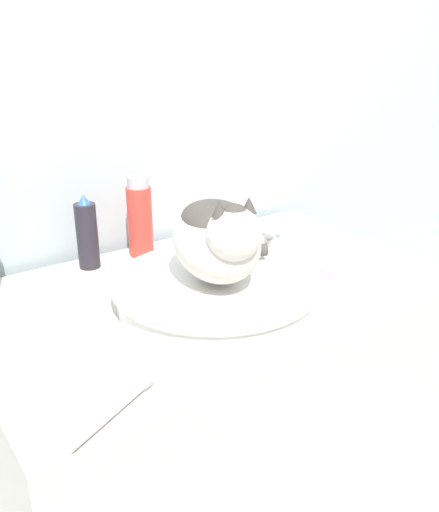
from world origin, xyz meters
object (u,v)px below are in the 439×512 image
(shampoo_bottle_tall, at_px, (140,218))
(cat, at_px, (218,236))
(hairspray_can_black, at_px, (87,234))
(cream_tube, at_px, (111,406))
(faucet, at_px, (271,236))
(soap_bar, at_px, (337,273))

(shampoo_bottle_tall, bearing_deg, cat, -89.97)
(hairspray_can_black, height_order, cream_tube, hairspray_can_black)
(faucet, height_order, shampoo_bottle_tall, shampoo_bottle_tall)
(faucet, height_order, soap_bar, faucet)
(hairspray_can_black, bearing_deg, cat, -67.48)
(shampoo_bottle_tall, relative_size, hairspray_can_black, 1.13)
(shampoo_bottle_tall, bearing_deg, cream_tube, -121.77)
(shampoo_bottle_tall, xyz_separation_m, cream_tube, (-0.33, -0.53, -0.08))
(faucet, bearing_deg, cream_tube, 5.32)
(cat, distance_m, shampoo_bottle_tall, 0.34)
(cat, distance_m, hairspray_can_black, 0.37)
(cat, bearing_deg, faucet, 130.63)
(cream_tube, bearing_deg, shampoo_bottle_tall, 58.23)
(shampoo_bottle_tall, bearing_deg, hairspray_can_black, 180.00)
(cream_tube, bearing_deg, hairspray_can_black, 70.27)
(soap_bar, bearing_deg, faucet, 110.67)
(cat, height_order, hairspray_can_black, cat)
(cat, height_order, cream_tube, cat)
(cat, distance_m, soap_bar, 0.33)
(cat, bearing_deg, hairspray_can_black, -142.49)
(shampoo_bottle_tall, distance_m, hairspray_can_black, 0.14)
(hairspray_can_black, bearing_deg, shampoo_bottle_tall, 0.00)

